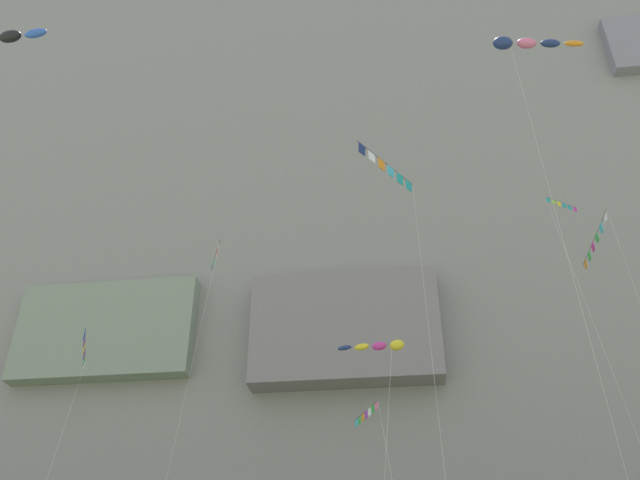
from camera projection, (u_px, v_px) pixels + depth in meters
The scene contains 9 objects.
cliff_face at pixel (356, 255), 76.19m from camera, with size 180.00×33.25×84.45m.
kite_banner_upper_left at pixel (207, 295), 45.94m from camera, with size 2.92×4.51×27.64m.
kite_windsock_mid_right at pixel (381, 347), 36.65m from camera, with size 3.63×5.70×17.69m.
kite_banner_far_left at pixel (370, 431), 33.98m from camera, with size 3.11×7.44×14.01m.
kite_banner_far_right at pixel (601, 256), 42.96m from camera, with size 2.19×6.43×26.09m.
kite_banner_high_right at pixel (388, 179), 39.11m from camera, with size 3.19×5.10×27.41m.
kite_banner_low_right at pixel (578, 255), 41.68m from camera, with size 2.27×5.91×28.56m.
kite_banner_mid_center at pixel (80, 364), 40.58m from camera, with size 2.19×7.70×19.27m.
kite_windsock_mid_left at pixel (525, 44), 41.54m from camera, with size 5.48×3.14×34.91m.
Camera 1 is at (3.99, -0.24, 2.02)m, focal length 39.35 mm.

